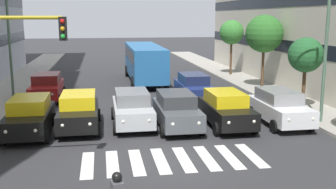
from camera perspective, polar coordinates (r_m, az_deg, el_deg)
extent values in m
plane|color=#2D2D30|center=(15.43, 0.60, -9.24)|extent=(180.00, 180.00, 0.00)
cube|color=black|center=(36.55, 21.64, 6.90)|extent=(11.26, 28.98, 0.90)
cube|color=black|center=(36.51, 22.01, 11.94)|extent=(11.26, 28.98, 0.90)
cube|color=silver|center=(16.24, 11.73, -8.40)|extent=(0.45, 2.80, 0.01)
cube|color=silver|center=(15.95, 8.68, -8.66)|extent=(0.45, 2.80, 0.01)
cube|color=silver|center=(15.70, 5.51, -8.90)|extent=(0.45, 2.80, 0.01)
cube|color=silver|center=(15.51, 2.26, -9.12)|extent=(0.45, 2.80, 0.01)
cube|color=silver|center=(15.36, -1.08, -9.32)|extent=(0.45, 2.80, 0.01)
cube|color=silver|center=(15.26, -4.47, -9.48)|extent=(0.45, 2.80, 0.01)
cube|color=silver|center=(15.22, -7.89, -9.62)|extent=(0.45, 2.80, 0.01)
cube|color=silver|center=(15.23, -11.33, -9.72)|extent=(0.45, 2.80, 0.01)
cube|color=silver|center=(20.92, 15.53, -2.16)|extent=(1.80, 4.40, 0.80)
cube|color=gray|center=(20.95, 15.40, -0.18)|extent=(1.58, 2.46, 0.60)
cylinder|color=black|center=(20.16, 19.53, -4.06)|extent=(0.22, 0.64, 0.64)
cylinder|color=black|center=(19.37, 14.84, -4.39)|extent=(0.22, 0.64, 0.64)
cylinder|color=black|center=(22.66, 16.01, -2.23)|extent=(0.22, 0.64, 0.64)
cylinder|color=black|center=(21.96, 11.75, -2.45)|extent=(0.22, 0.64, 0.64)
sphere|color=white|center=(19.30, 19.77, -3.26)|extent=(0.18, 0.18, 0.18)
sphere|color=white|center=(18.78, 16.69, -3.46)|extent=(0.18, 0.18, 0.18)
cube|color=black|center=(19.92, 8.25, -2.52)|extent=(1.80, 4.40, 0.80)
cube|color=yellow|center=(19.96, 8.13, -0.43)|extent=(1.58, 2.46, 0.60)
cylinder|color=black|center=(18.99, 12.14, -4.57)|extent=(0.22, 0.64, 0.64)
cylinder|color=black|center=(18.42, 6.90, -4.89)|extent=(0.22, 0.64, 0.64)
cylinder|color=black|center=(21.63, 9.33, -2.56)|extent=(0.22, 0.64, 0.64)
cylinder|color=black|center=(21.13, 4.70, -2.78)|extent=(0.22, 0.64, 0.64)
sphere|color=white|center=(18.13, 12.05, -3.74)|extent=(0.18, 0.18, 0.18)
sphere|color=white|center=(17.74, 8.58, -3.94)|extent=(0.18, 0.18, 0.18)
cube|color=#474C51|center=(19.47, 1.23, -2.72)|extent=(1.80, 4.40, 0.80)
cube|color=#343639|center=(19.51, 1.13, -0.58)|extent=(1.58, 2.46, 0.60)
cylinder|color=black|center=(18.40, 4.83, -4.87)|extent=(0.22, 0.64, 0.64)
cylinder|color=black|center=(18.05, -0.74, -5.14)|extent=(0.22, 0.64, 0.64)
cylinder|color=black|center=(21.13, 2.89, -2.76)|extent=(0.22, 0.64, 0.64)
cylinder|color=black|center=(20.82, -1.96, -2.95)|extent=(0.22, 0.64, 0.64)
sphere|color=white|center=(17.54, 4.39, -4.03)|extent=(0.18, 0.18, 0.18)
sphere|color=white|center=(17.31, 0.67, -4.20)|extent=(0.18, 0.18, 0.18)
cube|color=#B2B7BC|center=(19.95, -5.07, -2.43)|extent=(1.80, 4.40, 0.80)
cube|color=slate|center=(20.00, -5.14, -0.34)|extent=(1.58, 2.46, 0.60)
cylinder|color=black|center=(18.74, -1.94, -4.54)|extent=(0.22, 0.64, 0.64)
cylinder|color=black|center=(18.60, -7.47, -4.74)|extent=(0.22, 0.64, 0.64)
cylinder|color=black|center=(21.53, -2.96, -2.49)|extent=(0.22, 0.64, 0.64)
cylinder|color=black|center=(21.41, -7.76, -2.66)|extent=(0.22, 0.64, 0.64)
sphere|color=white|center=(17.91, -2.69, -3.69)|extent=(0.18, 0.18, 0.18)
sphere|color=white|center=(17.82, -6.38, -3.82)|extent=(0.18, 0.18, 0.18)
cube|color=black|center=(19.75, -12.51, -2.79)|extent=(1.80, 4.40, 0.80)
cube|color=yellow|center=(19.80, -12.57, -0.68)|extent=(1.58, 2.46, 0.60)
cylinder|color=black|center=(18.42, -9.88, -4.98)|extent=(0.22, 0.64, 0.64)
cylinder|color=black|center=(18.53, -15.47, -5.12)|extent=(0.22, 0.64, 0.64)
cylinder|color=black|center=(21.23, -9.84, -2.84)|extent=(0.22, 0.64, 0.64)
cylinder|color=black|center=(21.32, -14.69, -2.98)|extent=(0.22, 0.64, 0.64)
sphere|color=white|center=(17.62, -10.99, -4.12)|extent=(0.18, 0.18, 0.18)
sphere|color=white|center=(17.70, -14.73, -4.22)|extent=(0.18, 0.18, 0.18)
cube|color=black|center=(19.40, -18.99, -3.38)|extent=(1.80, 4.40, 0.80)
cube|color=yellow|center=(19.43, -19.03, -1.24)|extent=(1.58, 2.46, 0.60)
cylinder|color=black|center=(17.98, -16.81, -5.69)|extent=(0.22, 0.64, 0.64)
cylinder|color=black|center=(18.30, -22.43, -5.77)|extent=(0.22, 0.64, 0.64)
cylinder|color=black|center=(20.76, -15.83, -3.42)|extent=(0.22, 0.64, 0.64)
cylinder|color=black|center=(21.04, -20.71, -3.52)|extent=(0.22, 0.64, 0.64)
sphere|color=white|center=(17.23, -18.26, -4.84)|extent=(0.18, 0.18, 0.18)
sphere|color=white|center=(17.45, -22.01, -4.89)|extent=(0.18, 0.18, 0.18)
cube|color=maroon|center=(27.08, -16.77, 0.70)|extent=(1.80, 4.40, 0.80)
cube|color=maroon|center=(27.16, -16.80, 2.23)|extent=(1.58, 2.46, 0.60)
cylinder|color=black|center=(25.63, -15.12, -0.68)|extent=(0.22, 0.64, 0.64)
cylinder|color=black|center=(25.87, -19.09, -0.80)|extent=(0.22, 0.64, 0.64)
cylinder|color=black|center=(28.47, -14.58, 0.48)|extent=(0.22, 0.64, 0.64)
cylinder|color=black|center=(28.69, -18.16, 0.37)|extent=(0.22, 0.64, 0.64)
sphere|color=white|center=(24.89, -16.07, 0.06)|extent=(0.18, 0.18, 0.18)
sphere|color=white|center=(25.05, -18.69, -0.03)|extent=(0.18, 0.18, 0.18)
cube|color=navy|center=(25.82, 3.69, 0.67)|extent=(1.80, 4.40, 0.80)
cube|color=#1D2547|center=(25.90, 3.61, 2.27)|extent=(1.58, 2.46, 0.60)
cylinder|color=black|center=(24.74, 6.47, -0.78)|extent=(0.22, 0.64, 0.64)
cylinder|color=black|center=(24.31, 2.39, -0.92)|extent=(0.22, 0.64, 0.64)
cylinder|color=black|center=(27.49, 4.82, 0.44)|extent=(0.22, 0.64, 0.64)
cylinder|color=black|center=(27.11, 1.13, 0.32)|extent=(0.22, 0.64, 0.64)
sphere|color=white|center=(23.90, 6.20, -0.01)|extent=(0.18, 0.18, 0.18)
sphere|color=white|center=(23.62, 3.51, -0.10)|extent=(0.18, 0.18, 0.18)
cube|color=#286BAD|center=(33.42, -3.38, 4.81)|extent=(2.50, 10.50, 2.50)
cube|color=black|center=(33.37, -3.39, 5.75)|extent=(2.52, 9.87, 0.80)
cylinder|color=black|center=(30.14, -0.24, 1.76)|extent=(0.28, 1.00, 1.00)
cylinder|color=black|center=(29.85, -4.98, 1.62)|extent=(0.28, 1.00, 1.00)
cylinder|color=black|center=(36.82, -1.95, 3.43)|extent=(0.28, 1.00, 1.00)
cylinder|color=black|center=(36.58, -5.84, 3.33)|extent=(0.28, 1.00, 1.00)
sphere|color=black|center=(10.21, -7.25, -11.51)|extent=(0.26, 0.26, 0.26)
cylinder|color=#AD991E|center=(13.79, -22.18, 10.06)|extent=(3.54, 0.12, 0.12)
cube|color=black|center=(13.53, -14.66, 9.02)|extent=(0.24, 0.28, 0.76)
sphere|color=red|center=(13.38, -14.76, 10.02)|extent=(0.14, 0.14, 0.14)
sphere|color=orange|center=(13.38, -14.71, 9.00)|extent=(0.14, 0.14, 0.14)
sphere|color=green|center=(13.39, -14.66, 7.97)|extent=(0.14, 0.14, 0.14)
cylinder|color=#4C6B56|center=(21.11, 21.44, 5.87)|extent=(0.16, 0.16, 7.15)
cylinder|color=#4C6B56|center=(27.67, -21.56, 7.08)|extent=(0.16, 0.16, 7.33)
cylinder|color=#513823|center=(24.31, 18.66, 1.04)|extent=(0.20, 0.20, 2.46)
sphere|color=#235B2D|center=(24.08, 18.93, 5.33)|extent=(1.99, 1.99, 1.99)
cylinder|color=#513823|center=(30.54, 13.27, 3.89)|extent=(0.20, 0.20, 3.14)
sphere|color=#2D6B28|center=(30.35, 13.47, 8.37)|extent=(2.74, 2.74, 2.74)
cylinder|color=#513823|center=(37.09, 8.90, 5.27)|extent=(0.20, 0.20, 3.15)
sphere|color=#387F33|center=(36.94, 9.01, 8.71)|extent=(2.18, 2.18, 2.18)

